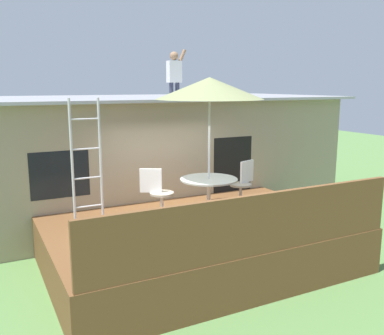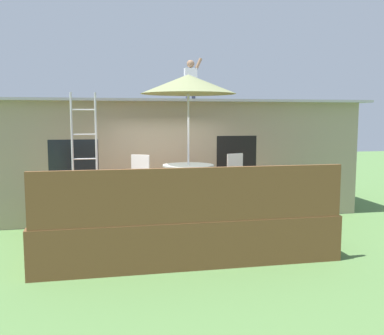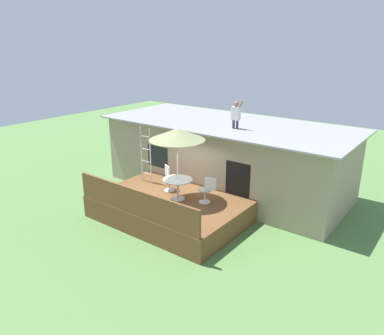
{
  "view_description": "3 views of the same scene",
  "coord_description": "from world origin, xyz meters",
  "px_view_note": "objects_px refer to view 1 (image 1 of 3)",
  "views": [
    {
      "loc": [
        -3.43,
        -6.51,
        3.2
      ],
      "look_at": [
        0.47,
        1.11,
        1.55
      ],
      "focal_mm": 39.94,
      "sensor_mm": 36.0,
      "label": 1
    },
    {
      "loc": [
        -1.43,
        -8.62,
        2.51
      ],
      "look_at": [
        0.45,
        0.58,
        1.42
      ],
      "focal_mm": 41.23,
      "sensor_mm": 36.0,
      "label": 2
    },
    {
      "loc": [
        7.95,
        -9.23,
        6.08
      ],
      "look_at": [
        0.53,
        0.53,
        1.9
      ],
      "focal_mm": 34.67,
      "sensor_mm": 36.0,
      "label": 3
    }
  ],
  "objects_px": {
    "person_figure": "(175,71)",
    "patio_table": "(209,187)",
    "step_ladder": "(87,164)",
    "patio_umbrella": "(210,88)",
    "patio_chair_right": "(243,184)",
    "patio_chair_left": "(158,194)"
  },
  "relations": [
    {
      "from": "patio_chair_left",
      "to": "person_figure",
      "type": "bearing_deg",
      "value": 87.33
    },
    {
      "from": "patio_table",
      "to": "patio_chair_right",
      "type": "xyz_separation_m",
      "value": [
        0.99,
        0.36,
        -0.13
      ]
    },
    {
      "from": "patio_table",
      "to": "person_figure",
      "type": "distance_m",
      "value": 3.55
    },
    {
      "from": "person_figure",
      "to": "patio_chair_right",
      "type": "height_order",
      "value": "person_figure"
    },
    {
      "from": "step_ladder",
      "to": "person_figure",
      "type": "distance_m",
      "value": 3.82
    },
    {
      "from": "person_figure",
      "to": "patio_chair_right",
      "type": "distance_m",
      "value": 3.33
    },
    {
      "from": "step_ladder",
      "to": "person_figure",
      "type": "bearing_deg",
      "value": 39.45
    },
    {
      "from": "step_ladder",
      "to": "patio_chair_right",
      "type": "distance_m",
      "value": 3.12
    },
    {
      "from": "patio_umbrella",
      "to": "patio_chair_right",
      "type": "xyz_separation_m",
      "value": [
        0.99,
        0.36,
        -1.89
      ]
    },
    {
      "from": "patio_table",
      "to": "step_ladder",
      "type": "bearing_deg",
      "value": 164.59
    },
    {
      "from": "patio_umbrella",
      "to": "step_ladder",
      "type": "height_order",
      "value": "patio_umbrella"
    },
    {
      "from": "patio_table",
      "to": "patio_umbrella",
      "type": "xyz_separation_m",
      "value": [
        -0.0,
        -0.0,
        1.76
      ]
    },
    {
      "from": "patio_table",
      "to": "patio_chair_left",
      "type": "distance_m",
      "value": 0.94
    },
    {
      "from": "person_figure",
      "to": "patio_chair_left",
      "type": "distance_m",
      "value": 3.54
    },
    {
      "from": "patio_chair_left",
      "to": "patio_table",
      "type": "bearing_deg",
      "value": -0.0
    },
    {
      "from": "person_figure",
      "to": "step_ladder",
      "type": "bearing_deg",
      "value": -140.55
    },
    {
      "from": "patio_table",
      "to": "patio_chair_right",
      "type": "height_order",
      "value": "patio_chair_right"
    },
    {
      "from": "patio_umbrella",
      "to": "patio_table",
      "type": "bearing_deg",
      "value": 36.87
    },
    {
      "from": "step_ladder",
      "to": "patio_chair_right",
      "type": "height_order",
      "value": "step_ladder"
    },
    {
      "from": "person_figure",
      "to": "patio_table",
      "type": "bearing_deg",
      "value": -102.5
    },
    {
      "from": "patio_chair_right",
      "to": "step_ladder",
      "type": "bearing_deg",
      "value": -24.05
    },
    {
      "from": "step_ladder",
      "to": "person_figure",
      "type": "xyz_separation_m",
      "value": [
        2.67,
        2.2,
        1.63
      ]
    }
  ]
}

